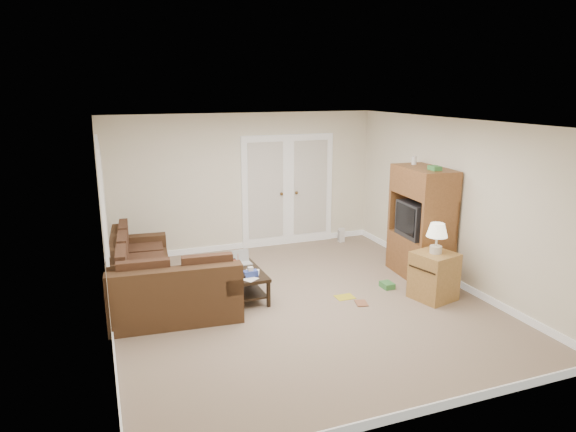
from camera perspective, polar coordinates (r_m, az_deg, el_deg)
name	(u,v)px	position (r m, az deg, el deg)	size (l,w,h in m)	color
floor	(300,303)	(7.28, 1.30, -9.68)	(5.50, 5.50, 0.00)	gray
ceiling	(301,122)	(6.67, 1.42, 10.36)	(5.00, 5.50, 0.02)	white
wall_left	(103,235)	(6.40, -19.90, -2.03)	(0.02, 5.50, 2.50)	white
wall_right	(454,203)	(8.12, 17.96, 1.43)	(0.02, 5.50, 2.50)	white
wall_back	(244,182)	(9.42, -4.92, 3.75)	(5.00, 0.02, 2.50)	white
wall_front	(420,291)	(4.56, 14.50, -8.07)	(5.00, 0.02, 2.50)	white
baseboards	(300,300)	(7.26, 1.30, -9.32)	(5.00, 5.50, 0.10)	white
french_doors	(288,191)	(9.69, 0.01, 2.80)	(1.80, 0.05, 2.13)	white
window_left	(102,194)	(7.31, -19.99, 2.32)	(0.05, 1.92, 1.42)	white
sectional_sofa	(155,281)	(7.45, -14.61, -7.04)	(1.75, 2.66, 0.78)	#49301C
coffee_table	(244,282)	(7.45, -4.95, -7.30)	(0.52, 1.00, 0.67)	black
tv_armoire	(421,222)	(8.31, 14.56, -0.66)	(0.68, 1.13, 1.88)	brown
side_cabinet	(434,272)	(7.58, 15.93, -6.00)	(0.64, 0.64, 1.11)	#A7793D
space_heater	(341,235)	(10.06, 5.95, -2.13)	(0.11, 0.09, 0.27)	white
floor_magazine	(345,297)	(7.52, 6.32, -8.94)	(0.27, 0.21, 0.01)	gold
floor_greenbox	(387,285)	(7.93, 10.96, -7.55)	(0.16, 0.21, 0.09)	#3B833E
floor_book	(356,303)	(7.32, 7.54, -9.60)	(0.16, 0.22, 0.02)	brown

